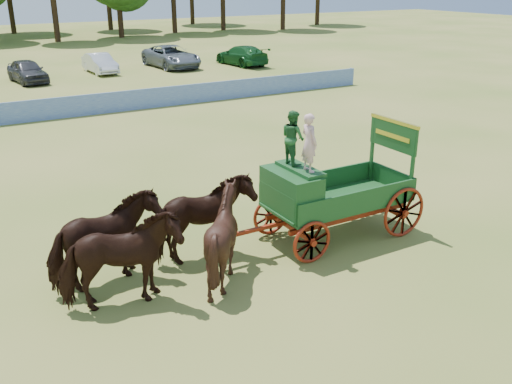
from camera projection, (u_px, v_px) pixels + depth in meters
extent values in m
plane|color=olive|center=(425.00, 217.00, 16.65)|extent=(160.00, 160.00, 0.00)
imported|color=black|center=(120.00, 261.00, 11.81)|extent=(2.66, 1.49, 2.13)
imported|color=black|center=(105.00, 241.00, 12.70)|extent=(2.70, 1.62, 2.13)
imported|color=black|center=(223.00, 236.00, 12.94)|extent=(2.22, 2.04, 2.14)
imported|color=black|center=(203.00, 220.00, 13.83)|extent=(2.56, 1.22, 2.13)
cube|color=maroon|center=(290.00, 226.00, 14.59)|extent=(0.12, 2.00, 0.12)
cube|color=maroon|center=(379.00, 204.00, 16.00)|extent=(0.12, 2.00, 0.12)
cube|color=maroon|center=(350.00, 218.00, 14.81)|extent=(3.80, 0.10, 0.12)
cube|color=maroon|center=(325.00, 204.00, 15.70)|extent=(3.80, 0.10, 0.12)
cube|color=maroon|center=(260.00, 228.00, 14.11)|extent=(2.80, 0.09, 0.09)
cube|color=#194C26|center=(338.00, 201.00, 15.15)|extent=(3.80, 1.80, 0.10)
cube|color=#194C26|center=(360.00, 201.00, 14.34)|extent=(3.80, 0.06, 0.55)
cube|color=#194C26|center=(319.00, 181.00, 15.76)|extent=(3.80, 0.06, 0.55)
cube|color=#194C26|center=(392.00, 179.00, 15.93)|extent=(0.06, 1.80, 0.55)
cube|color=#194C26|center=(291.00, 192.00, 14.25)|extent=(0.85, 1.70, 1.05)
cube|color=#194C26|center=(300.00, 169.00, 14.17)|extent=(0.55, 1.50, 0.08)
cube|color=#194C26|center=(278.00, 202.00, 14.14)|extent=(0.10, 1.60, 0.65)
cube|color=#194C26|center=(284.00, 212.00, 14.34)|extent=(0.55, 1.60, 0.06)
cube|color=#194C26|center=(413.00, 165.00, 15.02)|extent=(0.08, 0.08, 1.80)
cube|color=#194C26|center=(372.00, 150.00, 16.31)|extent=(0.08, 0.08, 1.80)
cube|color=#194C26|center=(393.00, 136.00, 15.45)|extent=(0.07, 1.75, 0.75)
cube|color=gold|center=(395.00, 121.00, 15.31)|extent=(0.08, 1.80, 0.09)
cube|color=gold|center=(392.00, 136.00, 15.43)|extent=(0.02, 1.30, 0.12)
torus|color=maroon|center=(312.00, 242.00, 13.84)|extent=(1.09, 0.09, 1.09)
torus|color=maroon|center=(271.00, 216.00, 15.37)|extent=(1.09, 0.09, 1.09)
torus|color=maroon|center=(404.00, 212.00, 15.20)|extent=(1.39, 0.09, 1.39)
torus|color=maroon|center=(358.00, 191.00, 16.73)|extent=(1.39, 0.09, 1.39)
imported|color=beige|center=(309.00, 143.00, 13.61)|extent=(0.34, 0.52, 1.43)
imported|color=#235D2B|center=(293.00, 137.00, 14.19)|extent=(0.52, 0.66, 1.36)
cube|color=#1E3EA5|center=(163.00, 97.00, 30.52)|extent=(26.00, 0.08, 1.05)
imported|color=#333338|center=(27.00, 71.00, 37.32)|extent=(2.28, 4.55, 1.49)
imported|color=silver|center=(100.00, 63.00, 40.93)|extent=(1.65, 4.25, 1.38)
imported|color=slate|center=(171.00, 56.00, 43.47)|extent=(3.11, 6.06, 1.64)
imported|color=#144C1E|center=(242.00, 55.00, 44.58)|extent=(2.59, 5.38, 1.51)
cylinder|color=#382314|center=(55.00, 17.00, 59.69)|extent=(0.60, 0.60, 5.14)
cylinder|color=#382314|center=(120.00, 18.00, 64.03)|extent=(0.60, 0.60, 4.18)
cylinder|color=#382314|center=(174.00, 11.00, 69.12)|extent=(0.60, 0.60, 5.01)
cylinder|color=#382314|center=(223.00, 10.00, 72.44)|extent=(0.60, 0.60, 5.07)
cylinder|color=#382314|center=(283.00, 9.00, 73.30)|extent=(0.60, 0.60, 5.04)
cylinder|color=#382314|center=(318.00, 8.00, 80.56)|extent=(0.60, 0.60, 4.48)
cylinder|color=#382314|center=(11.00, 11.00, 68.30)|extent=(0.60, 0.60, 5.14)
cylinder|color=#382314|center=(109.00, 8.00, 72.94)|extent=(0.60, 0.60, 5.37)
cylinder|color=#382314|center=(192.00, 3.00, 81.58)|extent=(0.60, 0.60, 5.77)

